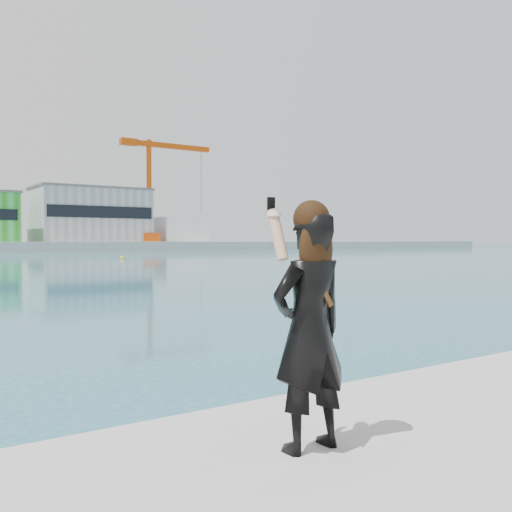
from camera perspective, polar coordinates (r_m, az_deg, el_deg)
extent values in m
cube|color=gray|center=(138.59, -16.19, 3.88)|extent=(25.00, 15.00, 12.00)
cube|color=black|center=(131.42, -15.16, 4.27)|extent=(23.75, 0.20, 2.64)
cube|color=#59595B|center=(138.98, -16.21, 6.45)|extent=(25.50, 15.30, 0.50)
cube|color=silver|center=(145.07, -7.64, 2.64)|extent=(12.00, 10.00, 6.00)
cube|color=#C6440B|center=(137.16, -10.62, 1.85)|extent=(4.00, 4.00, 2.00)
cylinder|color=#C6440B|center=(137.74, -10.65, 6.85)|extent=(1.20, 1.20, 22.00)
cube|color=#C6440B|center=(141.51, -8.40, 10.80)|extent=(20.00, 1.20, 1.20)
cube|color=#C6440B|center=(137.11, -12.62, 11.08)|extent=(4.00, 1.60, 1.60)
cylinder|color=black|center=(144.11, -5.51, 7.43)|extent=(0.10, 0.10, 16.00)
cylinder|color=silver|center=(127.13, -22.94, 3.12)|extent=(0.16, 0.16, 8.00)
cube|color=#F2340E|center=(127.40, -22.69, 4.65)|extent=(1.20, 0.04, 0.80)
sphere|color=yellow|center=(73.25, -13.23, -0.28)|extent=(0.50, 0.50, 0.50)
imported|color=black|center=(4.26, 5.36, -7.46)|extent=(0.65, 0.43, 1.78)
sphere|color=black|center=(4.20, 5.57, 3.74)|extent=(0.27, 0.27, 0.27)
ellipsoid|color=black|center=(4.16, 6.01, 0.66)|extent=(0.30, 0.15, 0.47)
cylinder|color=tan|center=(4.15, 2.18, 2.14)|extent=(0.09, 0.21, 0.38)
cylinder|color=white|center=(4.19, 1.85, 4.24)|extent=(0.11, 0.11, 0.04)
cube|color=black|center=(4.22, 1.52, 5.03)|extent=(0.07, 0.02, 0.13)
cube|color=#4C2D14|center=(4.18, 6.45, -2.75)|extent=(0.25, 0.02, 0.36)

